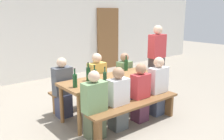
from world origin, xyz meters
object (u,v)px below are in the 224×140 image
object	(u,v)px
seated_guest_near_2	(140,94)
seated_guest_far_1	(97,82)
wine_bottle_1	(126,65)
seated_guest_near_1	(118,100)
tasting_table	(112,82)
seated_guest_far_0	(63,89)
seated_guest_far_2	(124,77)
seated_guest_near_3	(158,88)
wine_glass_0	(122,73)
seated_guest_near_0	(95,107)
wine_bottle_0	(75,80)
standing_host	(156,64)
wooden_door	(108,39)
wine_bottle_3	(105,78)
bench_near	(136,108)
wine_bottle_4	(90,78)
wine_glass_1	(95,79)
wine_bottle_5	(88,74)
bench_far	(93,89)
wine_bottle_2	(95,76)

from	to	relation	value
seated_guest_near_2	seated_guest_far_1	world-z (taller)	seated_guest_far_1
wine_bottle_1	seated_guest_near_1	distance (m)	1.23
seated_guest_near_1	seated_guest_near_2	xyz separation A→B (m)	(0.52, 0.00, 0.00)
tasting_table	seated_guest_far_0	bearing A→B (deg)	146.18
seated_guest_far_2	seated_guest_near_1	bearing A→B (deg)	-45.50
seated_guest_near_1	seated_guest_near_3	xyz separation A→B (m)	(1.00, 0.00, 0.02)
seated_guest_far_0	wine_glass_0	bearing A→B (deg)	49.27
wine_bottle_1	seated_guest_near_0	xyz separation A→B (m)	(-1.36, -0.79, -0.35)
wine_bottle_0	standing_host	bearing A→B (deg)	4.42
wooden_door	wine_bottle_3	bearing A→B (deg)	-128.42
wine_bottle_0	wine_glass_0	bearing A→B (deg)	-7.66
wooden_door	seated_guest_far_2	world-z (taller)	wooden_door
bench_near	wine_glass_0	size ratio (longest dim) A/B	10.47
wine_bottle_4	seated_guest_far_1	world-z (taller)	seated_guest_far_1
wine_bottle_3	wine_glass_1	xyz separation A→B (m)	(-0.21, -0.00, 0.01)
wine_bottle_5	standing_host	distance (m)	1.80
bench_far	wine_bottle_3	distance (m)	1.09
wooden_door	wine_glass_1	xyz separation A→B (m)	(-3.01, -3.54, -0.18)
seated_guest_near_2	seated_guest_far_0	distance (m)	1.44
bench_near	seated_guest_far_2	xyz separation A→B (m)	(0.77, 1.18, 0.16)
wine_bottle_1	seated_guest_near_2	xyz separation A→B (m)	(-0.36, -0.79, -0.36)
seated_guest_far_0	wine_bottle_5	bearing A→B (deg)	38.38
wine_bottle_4	seated_guest_near_2	size ratio (longest dim) A/B	0.28
wine_bottle_4	standing_host	distance (m)	1.93
wine_bottle_0	wine_bottle_5	bearing A→B (deg)	26.73
bench_near	wine_glass_0	xyz separation A→B (m)	(0.06, 0.46, 0.52)
tasting_table	seated_guest_near_3	distance (m)	0.89
seated_guest_near_1	seated_guest_far_1	bearing A→B (deg)	-15.96
wine_bottle_1	seated_guest_near_1	bearing A→B (deg)	-138.11
bench_far	wine_bottle_4	world-z (taller)	wine_bottle_4
wine_bottle_1	wine_glass_0	bearing A→B (deg)	-138.35
tasting_table	wine_bottle_2	xyz separation A→B (m)	(-0.44, -0.07, 0.21)
seated_guest_near_1	seated_guest_far_0	world-z (taller)	seated_guest_far_0
wooden_door	seated_guest_near_1	world-z (taller)	wooden_door
wooden_door	standing_host	world-z (taller)	wooden_door
wine_bottle_5	wine_glass_0	world-z (taller)	wine_bottle_5
wine_bottle_2	standing_host	distance (m)	1.80
wine_bottle_4	seated_guest_near_1	xyz separation A→B (m)	(0.29, -0.41, -0.35)
seated_guest_near_1	seated_guest_far_1	distance (m)	1.07
bench_far	wine_bottle_4	size ratio (longest dim) A/B	6.33
wooden_door	seated_guest_near_0	distance (m)	5.02
wine_bottle_3	seated_guest_near_0	distance (m)	0.61
bench_far	seated_guest_near_3	distance (m)	1.39
wine_bottle_1	wine_bottle_3	size ratio (longest dim) A/B	1.09
wine_bottle_2	wine_glass_0	world-z (taller)	wine_bottle_2
wine_bottle_1	wine_glass_1	bearing A→B (deg)	-156.00
wine_bottle_4	seated_guest_near_3	world-z (taller)	seated_guest_near_3
wine_bottle_4	seated_guest_far_2	size ratio (longest dim) A/B	0.28
bench_far	wine_bottle_0	bearing A→B (deg)	-138.48
tasting_table	seated_guest_near_2	world-z (taller)	seated_guest_near_2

